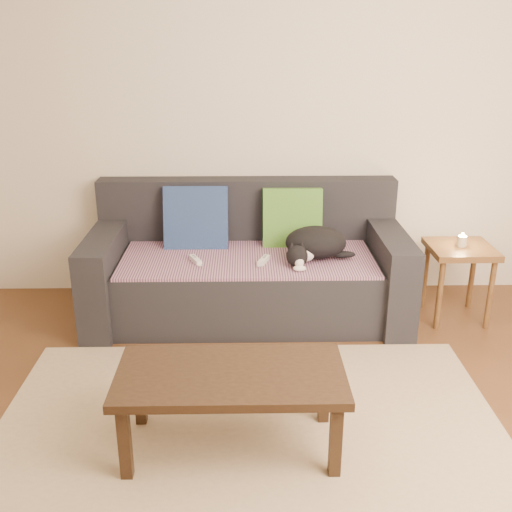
# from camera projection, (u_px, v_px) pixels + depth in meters

# --- Properties ---
(ground) EXTENTS (4.50, 4.50, 0.00)m
(ground) POSITION_uv_depth(u_px,v_px,m) (250.00, 461.00, 2.73)
(ground) COLOR brown
(ground) RESTS_ON ground
(back_wall) EXTENTS (4.50, 0.04, 2.60)m
(back_wall) POSITION_uv_depth(u_px,v_px,m) (247.00, 115.00, 4.15)
(back_wall) COLOR beige
(back_wall) RESTS_ON ground
(sofa) EXTENTS (2.10, 0.94, 0.87)m
(sofa) POSITION_uv_depth(u_px,v_px,m) (248.00, 270.00, 4.09)
(sofa) COLOR #232328
(sofa) RESTS_ON ground
(throw_blanket) EXTENTS (1.66, 0.74, 0.02)m
(throw_blanket) POSITION_uv_depth(u_px,v_px,m) (248.00, 258.00, 3.96)
(throw_blanket) COLOR #3E2647
(throw_blanket) RESTS_ON sofa
(cushion_navy) EXTENTS (0.44, 0.22, 0.45)m
(cushion_navy) POSITION_uv_depth(u_px,v_px,m) (196.00, 218.00, 4.13)
(cushion_navy) COLOR #131D52
(cushion_navy) RESTS_ON throw_blanket
(cushion_green) EXTENTS (0.41, 0.16, 0.42)m
(cushion_green) POSITION_uv_depth(u_px,v_px,m) (292.00, 218.00, 4.14)
(cushion_green) COLOR #0A452D
(cushion_green) RESTS_ON throw_blanket
(cat) EXTENTS (0.49, 0.46, 0.21)m
(cat) POSITION_uv_depth(u_px,v_px,m) (314.00, 244.00, 3.90)
(cat) COLOR black
(cat) RESTS_ON throw_blanket
(wii_remote_a) EXTENTS (0.09, 0.15, 0.03)m
(wii_remote_a) POSITION_uv_depth(u_px,v_px,m) (196.00, 260.00, 3.86)
(wii_remote_a) COLOR white
(wii_remote_a) RESTS_ON throw_blanket
(wii_remote_b) EXTENTS (0.09, 0.15, 0.03)m
(wii_remote_b) POSITION_uv_depth(u_px,v_px,m) (264.00, 260.00, 3.86)
(wii_remote_b) COLOR white
(wii_remote_b) RESTS_ON throw_blanket
(side_table) EXTENTS (0.41, 0.41, 0.52)m
(side_table) POSITION_uv_depth(u_px,v_px,m) (460.00, 259.00, 3.96)
(side_table) COLOR brown
(side_table) RESTS_ON ground
(candle) EXTENTS (0.06, 0.06, 0.09)m
(candle) POSITION_uv_depth(u_px,v_px,m) (462.00, 241.00, 3.92)
(candle) COLOR beige
(candle) RESTS_ON side_table
(rug) EXTENTS (2.50, 1.80, 0.01)m
(rug) POSITION_uv_depth(u_px,v_px,m) (250.00, 439.00, 2.87)
(rug) COLOR tan
(rug) RESTS_ON ground
(coffee_table) EXTENTS (1.03, 0.51, 0.41)m
(coffee_table) POSITION_uv_depth(u_px,v_px,m) (231.00, 382.00, 2.69)
(coffee_table) COLOR #322213
(coffee_table) RESTS_ON rug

